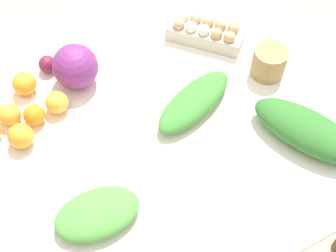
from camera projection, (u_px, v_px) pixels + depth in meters
ground_plane at (168, 216)px, 2.13m from camera, size 8.00×8.00×0.00m
dining_table at (168, 143)px, 1.62m from camera, size 1.29×1.09×0.70m
cabbage_purple at (75, 67)px, 1.61m from camera, size 0.16×0.16×0.16m
egg_carton at (205, 32)px, 1.76m from camera, size 0.27×0.29×0.09m
paper_bag at (269, 62)px, 1.65m from camera, size 0.12×0.12×0.11m
greens_bunch_scallion at (307, 130)px, 1.49m from camera, size 0.30×0.41×0.10m
greens_bunch_beet_tops at (194, 101)px, 1.58m from camera, size 0.36×0.24×0.07m
greens_bunch_dandelion at (97, 214)px, 1.35m from camera, size 0.27×0.19×0.07m
beet_root at (48, 64)px, 1.68m from camera, size 0.06×0.06×0.06m
orange_0 at (10, 114)px, 1.54m from camera, size 0.08×0.08×0.08m
orange_1 at (57, 103)px, 1.57m from camera, size 0.08×0.08×0.08m
orange_4 at (34, 115)px, 1.55m from camera, size 0.07×0.07×0.07m
orange_5 at (24, 84)px, 1.61m from camera, size 0.08×0.08×0.08m
orange_6 at (21, 136)px, 1.49m from camera, size 0.08×0.08×0.08m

